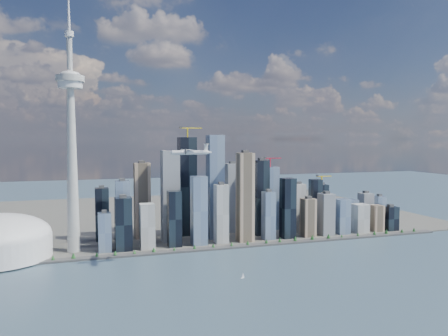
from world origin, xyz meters
name	(u,v)px	position (x,y,z in m)	size (l,w,h in m)	color
ground	(269,286)	(0.00, 0.00, 0.00)	(4000.00, 4000.00, 0.00)	#334C5A
seawall	(222,248)	(0.00, 250.00, 2.00)	(1100.00, 22.00, 4.00)	#383838
land	(178,214)	(0.00, 700.00, 1.50)	(1400.00, 900.00, 3.00)	#4C4C47
shoreline_trees	(222,245)	(0.00, 250.00, 8.78)	(960.53, 7.20, 8.80)	#3F2D1E
skyscraper_cluster	(235,204)	(59.62, 336.82, 81.18)	(736.00, 142.00, 261.37)	black
needle_tower	(71,138)	(-300.00, 310.00, 235.84)	(56.00, 56.00, 550.50)	#A1A19C
airplane	(190,152)	(-98.44, 121.27, 211.56)	(78.18, 69.00, 19.12)	silver
sailboat_west	(243,276)	(-25.24, 50.32, 3.21)	(7.17, 3.72, 10.01)	white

